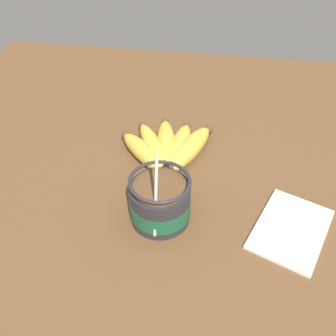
{
  "coord_description": "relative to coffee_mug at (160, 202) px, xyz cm",
  "views": [
    {
      "loc": [
        -46.15,
        -4.87,
        51.96
      ],
      "look_at": [
        4.92,
        3.04,
        7.16
      ],
      "focal_mm": 40.0,
      "sensor_mm": 36.0,
      "label": 1
    }
  ],
  "objects": [
    {
      "name": "banana_bunch",
      "position": [
        16.96,
        1.22,
        -1.86
      ],
      "size": [
        19.07,
        20.59,
        4.29
      ],
      "color": "#4C381E",
      "rests_on": "table"
    },
    {
      "name": "coffee_mug",
      "position": [
        0.0,
        0.0,
        0.0
      ],
      "size": [
        13.84,
        10.3,
        15.5
      ],
      "color": "#28282D",
      "rests_on": "table"
    },
    {
      "name": "table",
      "position": [
        3.64,
        -3.03,
        -5.43
      ],
      "size": [
        127.89,
        127.89,
        3.33
      ],
      "color": "brown",
      "rests_on": "ground"
    },
    {
      "name": "napkin",
      "position": [
        0.4,
        -21.93,
        -3.47
      ],
      "size": [
        18.13,
        15.66,
        0.6
      ],
      "color": "white",
      "rests_on": "table"
    }
  ]
}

